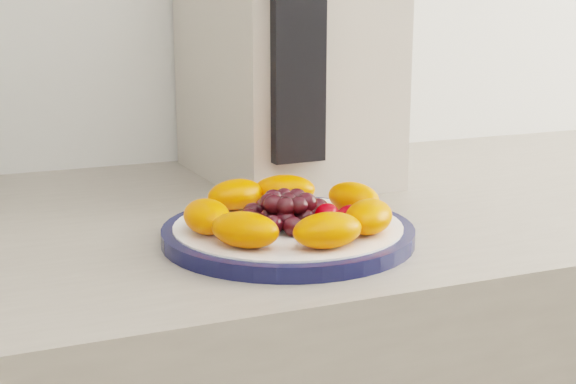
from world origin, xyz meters
name	(u,v)px	position (x,y,z in m)	size (l,w,h in m)	color
plate_rim	(288,234)	(0.11, 1.07, 0.91)	(0.25, 0.25, 0.01)	#101437
plate_face	(288,233)	(0.11, 1.07, 0.91)	(0.23, 0.23, 0.02)	white
appliance_body	(284,40)	(0.22, 1.35, 1.08)	(0.21, 0.29, 0.36)	#B0A396
appliance_panel	(298,42)	(0.18, 1.20, 1.09)	(0.06, 0.02, 0.27)	black
fruit_plate	(293,210)	(0.12, 1.06, 0.93)	(0.21, 0.21, 0.03)	#FF5000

